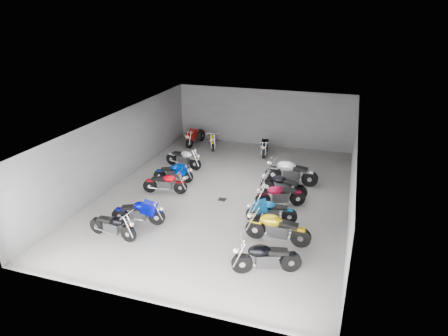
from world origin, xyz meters
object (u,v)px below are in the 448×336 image
Objects in this scene: drain_grate at (222,199)px; motorcycle_left_f at (184,158)px; motorcycle_left_e at (174,173)px; motorcycle_right_b at (277,228)px; motorcycle_right_a at (266,257)px; motorcycle_back_a at (195,136)px; motorcycle_right_c at (271,211)px; motorcycle_back_b at (212,140)px; motorcycle_left_b at (139,212)px; motorcycle_right_f at (291,172)px; motorcycle_back_d at (265,146)px; motorcycle_right_e at (283,185)px; motorcycle_left_d at (165,183)px; motorcycle_left_a at (113,226)px; motorcycle_right_d at (280,195)px.

motorcycle_left_f reaches higher than drain_grate.
motorcycle_right_b reaches higher than motorcycle_left_e.
motorcycle_right_a is at bearing 51.10° from motorcycle_left_f.
motorcycle_left_f is 0.99× the size of motorcycle_right_a.
motorcycle_back_a is at bearing 120.37° from drain_grate.
motorcycle_left_e is 0.97× the size of motorcycle_right_c.
motorcycle_back_a reaches higher than motorcycle_left_e.
motorcycle_back_a is (-5.96, 7.49, 0.06)m from motorcycle_right_c.
motorcycle_right_c is 8.75m from motorcycle_back_b.
motorcycle_right_f is at bearing 125.68° from motorcycle_left_b.
drain_grate is 0.17× the size of motorcycle_back_d.
motorcycle_left_f reaches higher than motorcycle_left_b.
motorcycle_right_e is at bearing 26.04° from drain_grate.
motorcycle_right_c is (-0.47, 1.26, -0.09)m from motorcycle_right_b.
motorcycle_right_f is (4.93, 2.59, 0.11)m from motorcycle_left_d.
motorcycle_right_b is 10.85m from motorcycle_back_a.
motorcycle_back_a is (-6.10, 3.80, -0.06)m from motorcycle_right_f.
motorcycle_right_b is 0.95× the size of motorcycle_right_f.
motorcycle_left_a is at bearing 65.66° from motorcycle_right_a.
motorcycle_back_d is (0.51, 5.93, 0.46)m from drain_grate.
drain_grate is 0.17× the size of motorcycle_left_e.
motorcycle_right_f reaches higher than motorcycle_back_d.
motorcycle_right_e is 1.35m from motorcycle_right_f.
motorcycle_left_d is 5.75m from motorcycle_right_b.
motorcycle_right_d reaches higher than motorcycle_right_e.
motorcycle_right_d is (5.02, -0.91, 0.05)m from motorcycle_left_e.
motorcycle_left_b reaches higher than motorcycle_right_c.
motorcycle_right_f reaches higher than motorcycle_left_e.
motorcycle_left_e is at bearing 107.48° from motorcycle_back_a.
motorcycle_left_f is 6.58m from motorcycle_right_c.
motorcycle_right_a is (2.74, -4.21, 0.50)m from drain_grate.
motorcycle_left_f is at bearing 87.72° from motorcycle_right_f.
motorcycle_back_b reaches higher than motorcycle_left_e.
motorcycle_back_b is at bearing 23.41° from motorcycle_right_c.
motorcycle_right_e reaches higher than motorcycle_right_c.
drain_grate is at bearing 68.97° from motorcycle_right_d.
motorcycle_right_b is at bearing 81.24° from motorcycle_left_b.
motorcycle_right_d is at bearing 109.85° from motorcycle_left_b.
motorcycle_left_e is (-0.37, 3.86, -0.04)m from motorcycle_left_b.
motorcycle_right_c is at bearing 64.45° from motorcycle_left_f.
motorcycle_back_b is (-2.60, 6.05, 0.45)m from drain_grate.
drain_grate is at bearing 123.88° from motorcycle_right_e.
motorcycle_left_b is 0.92× the size of motorcycle_back_a.
motorcycle_right_e is at bearing -11.34° from motorcycle_right_c.
motorcycle_right_c is (5.20, -4.03, -0.03)m from motorcycle_left_f.
motorcycle_right_a is 4.37m from motorcycle_right_d.
motorcycle_left_b is 5.51m from motorcycle_right_d.
motorcycle_right_c is 7.36m from motorcycle_back_d.
drain_grate is at bearing 11.93° from motorcycle_right_a.
motorcycle_back_a reaches higher than motorcycle_left_d.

